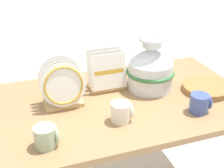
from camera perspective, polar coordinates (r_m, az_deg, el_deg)
name	(u,v)px	position (r m, az deg, el deg)	size (l,w,h in m)	color
display_table	(112,113)	(1.79, 0.00, -5.27)	(1.57, 0.87, 0.73)	#9E754C
ceramic_vase	(151,67)	(1.84, 7.06, 3.15)	(0.29, 0.29, 0.33)	silver
dish_rack_round_plates	(62,87)	(1.68, -9.05, -0.50)	(0.24, 0.15, 0.26)	tan
dish_rack_square_plates	(106,75)	(1.86, -1.04, 1.61)	(0.21, 0.15, 0.23)	tan
wicker_charger_stack	(206,88)	(1.93, 16.85, -0.69)	(0.28, 0.28, 0.04)	olive
mug_sage_glaze	(46,137)	(1.42, -11.95, -9.39)	(0.11, 0.10, 0.10)	#9EB28E
mug_cobalt_glaze	(200,103)	(1.70, 15.80, -3.39)	(0.11, 0.10, 0.10)	#42569E
mug_cream_glaze	(122,112)	(1.56, 1.75, -5.13)	(0.11, 0.10, 0.10)	silver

